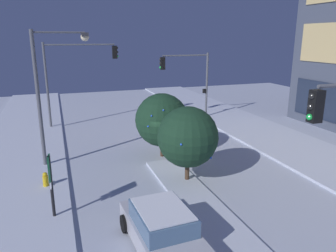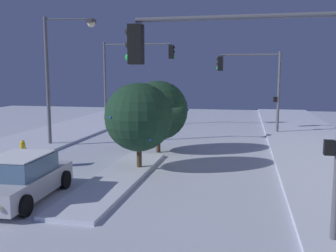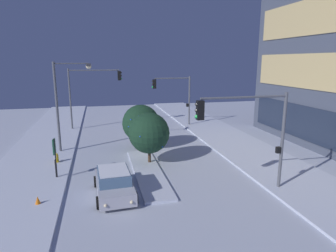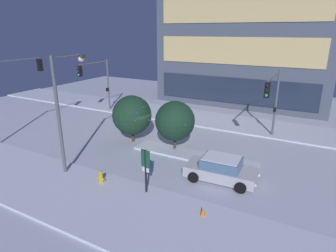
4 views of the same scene
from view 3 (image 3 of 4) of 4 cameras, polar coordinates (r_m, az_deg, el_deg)
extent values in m
plane|color=silver|center=(24.48, -4.51, -4.92)|extent=(52.00, 52.00, 0.00)
cube|color=silver|center=(24.68, -24.01, -5.70)|extent=(52.00, 5.20, 0.14)
cube|color=silver|center=(26.93, 13.25, -3.44)|extent=(52.00, 5.20, 0.14)
cube|color=silver|center=(19.96, -3.96, -8.84)|extent=(9.00, 1.80, 0.14)
cube|color=#232D42|center=(26.54, 26.93, -0.06)|extent=(17.75, 0.10, 2.89)
cube|color=#E5C67F|center=(26.03, 27.89, 9.28)|extent=(17.75, 0.10, 2.89)
cube|color=#E5C67F|center=(26.25, 28.91, 18.72)|extent=(17.75, 0.10, 2.89)
cube|color=#B7B7C1|center=(16.93, -10.46, -11.42)|extent=(4.30, 2.08, 0.66)
cube|color=slate|center=(16.70, -10.55, -9.50)|extent=(2.36, 1.80, 0.60)
cube|color=white|center=(16.57, -10.59, -8.43)|extent=(2.18, 1.68, 0.04)
sphere|color=#F9E5B2|center=(15.11, -7.11, -14.53)|extent=(0.16, 0.16, 0.16)
sphere|color=#F9E5B2|center=(14.99, -12.09, -14.96)|extent=(0.16, 0.16, 0.16)
cylinder|color=black|center=(15.87, -6.43, -13.78)|extent=(0.67, 0.25, 0.66)
cylinder|color=black|center=(15.71, -13.39, -14.36)|extent=(0.67, 0.25, 0.66)
cylinder|color=black|center=(18.38, -7.94, -10.02)|extent=(0.67, 0.25, 0.66)
cylinder|color=black|center=(18.24, -13.88, -10.46)|extent=(0.67, 0.25, 0.66)
cylinder|color=#565960|center=(17.83, 21.37, -2.98)|extent=(0.18, 0.18, 5.67)
cylinder|color=#565960|center=(16.05, 14.76, 5.43)|extent=(0.12, 4.97, 0.12)
cube|color=black|center=(15.14, 6.28, 3.06)|extent=(0.32, 0.36, 1.00)
sphere|color=black|center=(15.02, 5.63, 4.24)|extent=(0.20, 0.20, 0.20)
sphere|color=black|center=(15.07, 5.60, 3.04)|extent=(0.20, 0.20, 0.20)
sphere|color=green|center=(15.13, 5.58, 1.85)|extent=(0.20, 0.20, 0.20)
cube|color=black|center=(17.83, 20.67, -4.39)|extent=(0.20, 0.24, 0.36)
cylinder|color=#565960|center=(32.95, -18.51, 4.86)|extent=(0.18, 0.18, 6.57)
cylinder|color=#565960|center=(32.58, -14.21, 10.50)|extent=(0.12, 5.27, 0.12)
cube|color=black|center=(32.68, -9.47, 9.66)|extent=(0.32, 0.36, 1.00)
sphere|color=black|center=(32.68, -9.15, 10.23)|extent=(0.20, 0.20, 0.20)
sphere|color=black|center=(32.69, -9.13, 9.67)|extent=(0.20, 0.20, 0.20)
sphere|color=green|center=(32.71, -9.11, 9.11)|extent=(0.20, 0.20, 0.20)
cylinder|color=#565960|center=(33.54, 4.16, 4.83)|extent=(0.18, 0.18, 5.66)
cylinder|color=#565960|center=(32.74, 0.83, 9.30)|extent=(0.12, 4.03, 0.12)
cube|color=black|center=(32.35, -2.67, 8.18)|extent=(0.32, 0.36, 1.00)
sphere|color=black|center=(32.29, -3.01, 8.74)|extent=(0.20, 0.20, 0.20)
sphere|color=black|center=(32.31, -3.00, 8.17)|extent=(0.20, 0.20, 0.20)
sphere|color=green|center=(32.34, -3.00, 7.61)|extent=(0.20, 0.20, 0.20)
cube|color=black|center=(33.54, 3.79, 4.09)|extent=(0.20, 0.24, 0.36)
cylinder|color=#565960|center=(24.88, -20.81, 3.21)|extent=(0.20, 0.20, 7.30)
cylinder|color=#565960|center=(24.63, -18.35, 11.49)|extent=(0.44, 2.62, 0.10)
cube|color=#333338|center=(24.73, -15.23, 11.45)|extent=(0.56, 0.36, 0.20)
sphere|color=#F9E5B2|center=(24.73, -15.22, 11.15)|extent=(0.44, 0.44, 0.44)
cylinder|color=gold|center=(22.87, -20.84, -6.18)|extent=(0.26, 0.26, 0.64)
sphere|color=gold|center=(22.75, -20.92, -5.25)|extent=(0.22, 0.22, 0.22)
cylinder|color=gold|center=(23.03, -20.79, -5.96)|extent=(0.12, 0.10, 0.10)
cylinder|color=gold|center=(22.69, -20.91, -6.25)|extent=(0.12, 0.10, 0.10)
cylinder|color=black|center=(19.76, -21.12, -6.09)|extent=(0.12, 0.12, 2.63)
cube|color=#144C2D|center=(19.52, -21.31, -3.76)|extent=(0.55, 0.11, 0.96)
cube|color=white|center=(19.71, -21.16, -5.60)|extent=(0.44, 0.09, 0.24)
cylinder|color=#473323|center=(25.02, -5.22, -3.46)|extent=(0.22, 0.22, 0.91)
sphere|color=#193823|center=(24.59, -5.30, 0.54)|extent=(3.12, 3.12, 3.12)
sphere|color=blue|center=(23.28, -7.26, 1.27)|extent=(0.10, 0.10, 0.10)
sphere|color=blue|center=(23.41, -7.70, -0.14)|extent=(0.10, 0.10, 0.10)
sphere|color=blue|center=(24.81, -1.69, 0.83)|extent=(0.10, 0.10, 0.10)
sphere|color=blue|center=(26.02, -6.64, 1.28)|extent=(0.10, 0.10, 0.10)
sphere|color=blue|center=(23.15, -4.52, -0.79)|extent=(0.10, 0.10, 0.10)
sphere|color=blue|center=(25.76, -5.69, -1.84)|extent=(0.10, 0.10, 0.10)
sphere|color=blue|center=(23.14, -5.71, 1.98)|extent=(0.10, 0.10, 0.10)
cylinder|color=#473323|center=(21.42, -3.64, -6.00)|extent=(0.22, 0.22, 1.07)
sphere|color=#193823|center=(20.91, -3.71, -1.37)|extent=(2.93, 2.93, 2.93)
sphere|color=blue|center=(19.59, -5.49, -2.05)|extent=(0.10, 0.10, 0.10)
sphere|color=blue|center=(21.75, -4.92, -4.42)|extent=(0.10, 0.10, 0.10)
sphere|color=blue|center=(20.30, -1.12, -4.09)|extent=(0.10, 0.10, 0.10)
sphere|color=blue|center=(21.96, -4.20, -4.12)|extent=(0.10, 0.10, 0.10)
sphere|color=blue|center=(21.95, -1.88, 0.78)|extent=(0.10, 0.10, 0.10)
cone|color=orange|center=(16.97, -24.04, -13.25)|extent=(0.36, 0.36, 0.55)
camera|label=1|loc=(6.92, -33.65, 6.57)|focal=34.48mm
camera|label=2|loc=(9.67, 43.21, -10.55)|focal=40.18mm
camera|label=4|loc=(18.22, -67.72, 8.88)|focal=30.71mm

